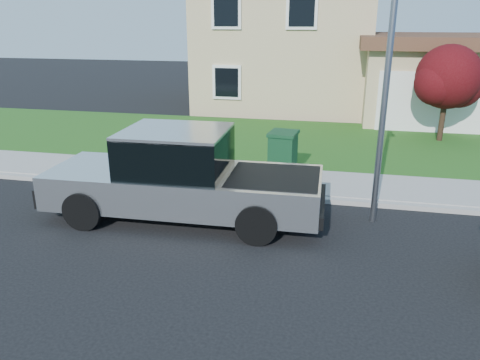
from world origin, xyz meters
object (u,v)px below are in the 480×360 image
Objects in this scene: street_lamp at (387,76)px; trash_bin at (283,153)px; ornamental_tree at (449,80)px; woman at (157,164)px; pickup_truck at (183,178)px.

trash_bin is at bearing 130.90° from street_lamp.
ornamental_tree is at bearing 51.83° from trash_bin.
pickup_truck is at bearing 127.80° from woman.
ornamental_tree is 7.47m from trash_bin.
street_lamp is (4.21, 0.63, 2.26)m from pickup_truck.
woman is 3.49m from trash_bin.
ornamental_tree is (6.98, 8.36, 1.31)m from pickup_truck.
pickup_truck is at bearing -173.72° from street_lamp.
street_lamp is at bearing 7.29° from pickup_truck.
street_lamp is (2.36, -2.52, 2.45)m from trash_bin.
woman is at bearing -142.97° from trash_bin.
pickup_truck is 3.65m from trash_bin.
woman is at bearing 170.00° from street_lamp.
ornamental_tree is (8.14, 7.00, 1.49)m from woman.
pickup_truck reaches higher than trash_bin.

